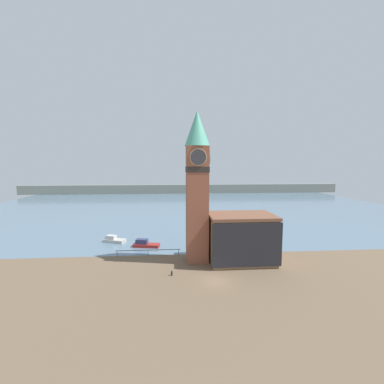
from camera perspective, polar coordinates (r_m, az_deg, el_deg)
The scene contains 9 objects.
ground_plane at distance 38.64m, azimuth 5.28°, elevation -19.10°, with size 160.00×160.00×0.00m, color brown.
water at distance 107.09m, azimuth -1.07°, elevation -2.69°, with size 160.00×120.00×0.00m.
far_shoreline at distance 146.43m, azimuth -1.96°, elevation 0.68°, with size 180.00×3.00×5.00m.
pier_railing at distance 48.19m, azimuth -9.74°, elevation -12.71°, with size 11.61×0.08×1.09m.
clock_tower at distance 42.78m, azimuth 1.15°, elevation 2.02°, with size 4.14×4.14×25.19m.
pier_building at distance 44.91m, azimuth 10.88°, elevation -9.98°, with size 11.07×7.71×8.10m.
boat_near at distance 53.35m, azimuth -10.42°, elevation -11.30°, with size 5.42×2.74×1.54m.
boat_far at distance 58.08m, azimuth -16.99°, elevation -10.08°, with size 4.94×3.39×1.38m.
mooring_bollard_near at distance 40.11m, azimuth -4.53°, elevation -17.49°, with size 0.27×0.27×0.71m.
Camera 1 is at (-5.97, -34.44, 16.47)m, focal length 24.00 mm.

